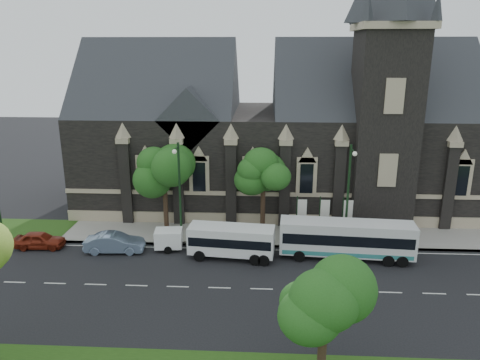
# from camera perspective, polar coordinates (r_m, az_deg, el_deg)

# --- Properties ---
(ground) EXTENTS (160.00, 160.00, 0.00)m
(ground) POSITION_cam_1_polar(r_m,az_deg,el_deg) (33.15, -2.59, -13.41)
(ground) COLOR black
(ground) RESTS_ON ground
(sidewalk) EXTENTS (80.00, 5.00, 0.15)m
(sidewalk) POSITION_cam_1_polar(r_m,az_deg,el_deg) (41.61, -1.33, -6.83)
(sidewalk) COLOR gray
(sidewalk) RESTS_ON ground
(museum) EXTENTS (40.00, 17.70, 29.90)m
(museum) POSITION_cam_1_polar(r_m,az_deg,el_deg) (48.18, 5.56, 6.37)
(museum) COLOR black
(museum) RESTS_ON ground
(tree_park_east) EXTENTS (3.40, 3.40, 6.28)m
(tree_park_east) POSITION_cam_1_polar(r_m,az_deg,el_deg) (22.86, 11.00, -15.11)
(tree_park_east) COLOR black
(tree_park_east) RESTS_ON ground
(tree_walk_right) EXTENTS (4.08, 4.08, 7.80)m
(tree_walk_right) POSITION_cam_1_polar(r_m,az_deg,el_deg) (40.76, 3.26, 1.20)
(tree_walk_right) COLOR black
(tree_walk_right) RESTS_ON ground
(tree_walk_left) EXTENTS (3.91, 3.91, 7.64)m
(tree_walk_left) POSITION_cam_1_polar(r_m,az_deg,el_deg) (41.71, -9.22, 1.24)
(tree_walk_left) COLOR black
(tree_walk_left) RESTS_ON ground
(street_lamp_near) EXTENTS (0.36, 1.88, 9.00)m
(street_lamp_near) POSITION_cam_1_polar(r_m,az_deg,el_deg) (38.14, 13.50, -1.41)
(street_lamp_near) COLOR black
(street_lamp_near) RESTS_ON ground
(street_lamp_mid) EXTENTS (0.36, 1.88, 9.00)m
(street_lamp_mid) POSITION_cam_1_polar(r_m,az_deg,el_deg) (38.13, -7.66, -1.10)
(street_lamp_mid) COLOR black
(street_lamp_mid) RESTS_ON ground
(banner_flag_left) EXTENTS (0.90, 0.10, 4.00)m
(banner_flag_left) POSITION_cam_1_polar(r_m,az_deg,el_deg) (40.31, 7.57, -4.22)
(banner_flag_left) COLOR black
(banner_flag_left) RESTS_ON ground
(banner_flag_center) EXTENTS (0.90, 0.10, 4.00)m
(banner_flag_center) POSITION_cam_1_polar(r_m,az_deg,el_deg) (40.53, 10.40, -4.24)
(banner_flag_center) COLOR black
(banner_flag_center) RESTS_ON ground
(banner_flag_right) EXTENTS (0.90, 0.10, 4.00)m
(banner_flag_right) POSITION_cam_1_polar(r_m,az_deg,el_deg) (40.84, 13.19, -4.25)
(banner_flag_right) COLOR black
(banner_flag_right) RESTS_ON ground
(tour_coach) EXTENTS (10.73, 3.09, 3.09)m
(tour_coach) POSITION_cam_1_polar(r_m,az_deg,el_deg) (37.65, 13.26, -7.19)
(tour_coach) COLOR silver
(tour_coach) RESTS_ON ground
(shuttle_bus) EXTENTS (7.06, 3.03, 2.65)m
(shuttle_bus) POSITION_cam_1_polar(r_m,az_deg,el_deg) (36.81, -1.06, -7.55)
(shuttle_bus) COLOR white
(shuttle_bus) RESTS_ON ground
(box_trailer) EXTENTS (3.33, 1.96, 1.74)m
(box_trailer) POSITION_cam_1_polar(r_m,az_deg,el_deg) (38.92, -8.97, -7.27)
(box_trailer) COLOR white
(box_trailer) RESTS_ON ground
(sedan) EXTENTS (4.98, 2.00, 1.61)m
(sedan) POSITION_cam_1_polar(r_m,az_deg,el_deg) (39.48, -15.50, -7.63)
(sedan) COLOR #7489A7
(sedan) RESTS_ON ground
(car_far_red) EXTENTS (4.25, 1.88, 1.42)m
(car_far_red) POSITION_cam_1_polar(r_m,az_deg,el_deg) (42.40, -23.90, -6.92)
(car_far_red) COLOR maroon
(car_far_red) RESTS_ON ground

